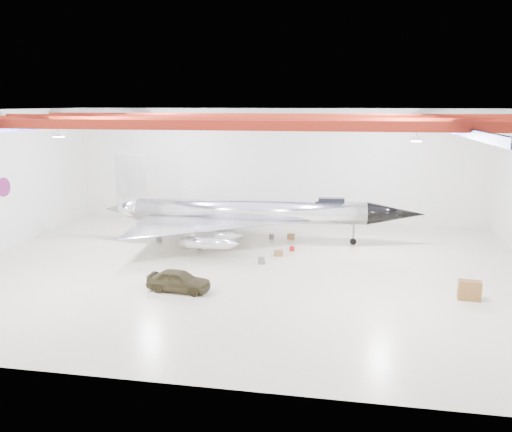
# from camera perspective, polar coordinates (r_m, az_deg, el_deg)

# --- Properties ---
(floor) EXTENTS (40.00, 40.00, 0.00)m
(floor) POSITION_cam_1_polar(r_m,az_deg,el_deg) (35.37, -0.98, -6.13)
(floor) COLOR beige
(floor) RESTS_ON ground
(wall_back) EXTENTS (40.00, 0.00, 40.00)m
(wall_back) POSITION_cam_1_polar(r_m,az_deg,el_deg) (48.66, 2.30, 5.71)
(wall_back) COLOR silver
(wall_back) RESTS_ON floor
(ceiling) EXTENTS (40.00, 40.00, 0.00)m
(ceiling) POSITION_cam_1_polar(r_m,az_deg,el_deg) (33.48, -1.05, 11.99)
(ceiling) COLOR #0A0F38
(ceiling) RESTS_ON wall_back
(ceiling_structure) EXTENTS (39.50, 29.50, 1.08)m
(ceiling_structure) POSITION_cam_1_polar(r_m,az_deg,el_deg) (33.49, -1.05, 10.83)
(ceiling_structure) COLOR maroon
(ceiling_structure) RESTS_ON ceiling
(wall_roundel) EXTENTS (0.10, 1.50, 1.50)m
(wall_roundel) POSITION_cam_1_polar(r_m,az_deg,el_deg) (44.10, -26.88, 2.96)
(wall_roundel) COLOR #B21414
(wall_roundel) RESTS_ON wall_left
(jet_aircraft) EXTENTS (26.77, 16.51, 7.30)m
(jet_aircraft) POSITION_cam_1_polar(r_m,az_deg,el_deg) (41.57, -0.76, 0.17)
(jet_aircraft) COLOR silver
(jet_aircraft) RESTS_ON floor
(jeep) EXTENTS (4.11, 1.94, 1.36)m
(jeep) POSITION_cam_1_polar(r_m,az_deg,el_deg) (31.67, -8.83, -7.28)
(jeep) COLOR #37311B
(jeep) RESTS_ON floor
(desk) EXTENTS (1.35, 0.78, 1.18)m
(desk) POSITION_cam_1_polar(r_m,az_deg,el_deg) (32.53, 23.20, -7.82)
(desk) COLOR brown
(desk) RESTS_ON floor
(crate_ply) EXTENTS (0.65, 0.60, 0.36)m
(crate_ply) POSITION_cam_1_polar(r_m,az_deg,el_deg) (40.95, -3.28, -3.24)
(crate_ply) COLOR olive
(crate_ply) RESTS_ON floor
(toolbox_red) EXTENTS (0.48, 0.43, 0.28)m
(toolbox_red) POSITION_cam_1_polar(r_m,az_deg,el_deg) (42.15, -4.68, -2.86)
(toolbox_red) COLOR #9F0F10
(toolbox_red) RESTS_ON floor
(engine_drum) EXTENTS (0.55, 0.55, 0.45)m
(engine_drum) POSITION_cam_1_polar(r_m,az_deg,el_deg) (36.55, 0.63, -5.12)
(engine_drum) COLOR #59595B
(engine_drum) RESTS_ON floor
(parts_bin) EXTENTS (0.63, 0.51, 0.44)m
(parts_bin) POSITION_cam_1_polar(r_m,az_deg,el_deg) (43.20, 4.02, -2.35)
(parts_bin) COLOR olive
(parts_bin) RESTS_ON floor
(crate_small) EXTENTS (0.45, 0.38, 0.28)m
(crate_small) POSITION_cam_1_polar(r_m,az_deg,el_deg) (43.25, -11.00, -2.65)
(crate_small) COLOR #59595B
(crate_small) RESTS_ON floor
(tool_chest) EXTENTS (0.42, 0.42, 0.36)m
(tool_chest) POSITION_cam_1_polar(r_m,az_deg,el_deg) (39.77, 4.14, -3.74)
(tool_chest) COLOR #9F0F10
(tool_chest) RESTS_ON floor
(oil_barrel) EXTENTS (0.74, 0.65, 0.43)m
(oil_barrel) POSITION_cam_1_polar(r_m,az_deg,el_deg) (38.42, 2.60, -4.26)
(oil_barrel) COLOR olive
(oil_barrel) RESTS_ON floor
(spares_box) EXTENTS (0.58, 0.58, 0.41)m
(spares_box) POSITION_cam_1_polar(r_m,az_deg,el_deg) (43.22, 1.81, -2.34)
(spares_box) COLOR #59595B
(spares_box) RESTS_ON floor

